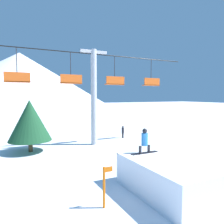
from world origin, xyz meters
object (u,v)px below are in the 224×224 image
object	(u,v)px
snow_ramp	(166,178)
pine_tree_near	(30,120)
trail_marker	(104,186)
snowboarder	(145,141)
distant_skier	(123,131)

from	to	relation	value
snow_ramp	pine_tree_near	distance (m)	11.34
snow_ramp	trail_marker	world-z (taller)	trail_marker
snowboarder	trail_marker	xyz separation A→B (m)	(-2.84, -1.41, -1.20)
distant_skier	snowboarder	bearing A→B (deg)	-114.04
snowboarder	trail_marker	bearing A→B (deg)	-153.64
snow_ramp	distant_skier	world-z (taller)	snow_ramp
pine_tree_near	distant_skier	xyz separation A→B (m)	(9.02, 1.60, -1.76)
snowboarder	distant_skier	xyz separation A→B (m)	(4.61, 10.34, -1.39)
snow_ramp	distant_skier	xyz separation A→B (m)	(4.57, 11.88, -0.06)
snow_ramp	pine_tree_near	bearing A→B (deg)	113.43
trail_marker	distant_skier	bearing A→B (deg)	57.62
snowboarder	trail_marker	world-z (taller)	snowboarder
pine_tree_near	trail_marker	size ratio (longest dim) A/B	2.48
pine_tree_near	distant_skier	world-z (taller)	pine_tree_near
snow_ramp	distant_skier	size ratio (longest dim) A/B	3.63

